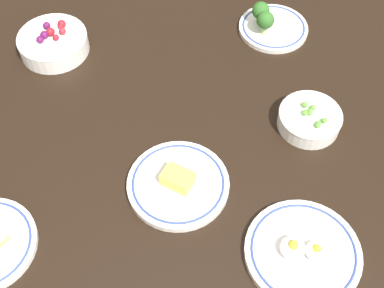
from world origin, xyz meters
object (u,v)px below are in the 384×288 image
Objects in this scene: plate_cheese at (178,184)px; bowl_berries at (53,42)px; bowl_peas at (310,119)px; plate_broccoli at (271,25)px; plate_eggs at (303,252)px.

bowl_berries is at bearing -48.88° from plate_cheese.
bowl_peas is at bearing -148.09° from plate_cheese.
bowl_peas reaches higher than plate_cheese.
bowl_berries reaches higher than bowl_peas.
plate_broccoli is 0.81× the size of plate_eggs.
bowl_berries reaches higher than plate_eggs.
bowl_berries is at bearing -18.82° from bowl_peas.
plate_cheese is at bearing 66.81° from plate_broccoli.
plate_cheese is at bearing -29.58° from plate_eggs.
plate_cheese is 51.33cm from bowl_berries.
plate_cheese is at bearing 131.12° from bowl_berries.
plate_broccoli reaches higher than bowl_berries.
plate_eggs is at bearing 83.26° from bowl_peas.
bowl_peas is (-7.34, 31.10, 0.31)cm from plate_broccoli.
bowl_peas is (-28.18, -17.55, 1.16)cm from plate_cheese.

